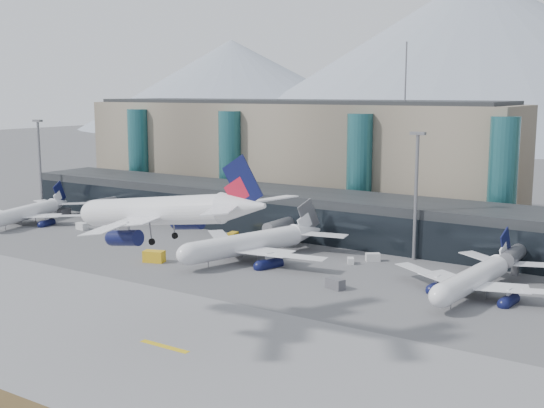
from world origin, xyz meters
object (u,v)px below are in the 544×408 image
at_px(veh_f, 64,212).
at_px(veh_g, 351,261).
at_px(lightmast_mid, 416,189).
at_px(jet_parked_left, 34,207).
at_px(veh_h, 154,256).
at_px(jet_parked_mid, 261,235).
at_px(veh_b, 233,236).
at_px(jet_parked_right, 480,269).
at_px(veh_c, 335,284).
at_px(lightmast_left, 40,160).
at_px(veh_a, 82,226).
at_px(veh_d, 373,257).
at_px(hero_jet, 173,204).

height_order(veh_f, veh_g, veh_f).
distance_m(lightmast_mid, jet_parked_left, 99.03).
xyz_separation_m(jet_parked_left, veh_h, (54.87, -14.27, -2.82)).
xyz_separation_m(jet_parked_mid, veh_b, (-15.19, 11.15, -3.83)).
relative_size(jet_parked_right, veh_b, 11.90).
relative_size(veh_c, veh_g, 1.60).
xyz_separation_m(lightmast_left, veh_a, (30.76, -12.74, -13.59)).
relative_size(veh_c, veh_d, 1.16).
bearing_deg(lightmast_left, veh_g, -3.98).
height_order(veh_a, veh_c, veh_c).
bearing_deg(veh_b, veh_h, 168.15).
bearing_deg(jet_parked_left, veh_a, -105.10).
distance_m(hero_jet, jet_parked_mid, 48.21).
bearing_deg(veh_h, veh_b, 71.74).
height_order(jet_parked_right, veh_b, jet_parked_right).
xyz_separation_m(jet_parked_mid, veh_a, (-52.59, -0.22, -3.79)).
relative_size(jet_parked_left, veh_h, 7.91).
distance_m(jet_parked_right, veh_c, 24.28).
relative_size(lightmast_left, veh_c, 7.82).
distance_m(jet_parked_mid, veh_a, 52.72).
height_order(veh_b, veh_h, veh_h).
bearing_deg(lightmast_mid, lightmast_left, -178.44).
distance_m(jet_parked_mid, veh_d, 22.88).
height_order(veh_a, veh_d, veh_a).
distance_m(veh_f, veh_g, 89.09).
xyz_separation_m(jet_parked_right, veh_b, (-59.57, 11.29, -3.22)).
relative_size(veh_b, veh_c, 0.84).
xyz_separation_m(hero_jet, veh_f, (-86.66, 53.70, -17.57)).
height_order(jet_parked_right, veh_f, jet_parked_right).
distance_m(lightmast_left, veh_b, 69.52).
bearing_deg(lightmast_left, veh_h, -21.76).
bearing_deg(veh_f, hero_jet, -121.00).
height_order(veh_d, veh_f, veh_f).
bearing_deg(lightmast_mid, veh_h, -144.69).
bearing_deg(veh_b, veh_a, 96.18).
bearing_deg(jet_parked_mid, veh_c, -99.28).
relative_size(lightmast_mid, veh_f, 7.45).
bearing_deg(jet_parked_left, jet_parked_right, -105.02).
bearing_deg(veh_c, veh_b, 166.73).
bearing_deg(veh_b, jet_parked_mid, -136.99).
distance_m(veh_b, veh_h, 25.63).
bearing_deg(veh_g, jet_parked_mid, -103.31).
height_order(hero_jet, veh_d, hero_jet).
bearing_deg(hero_jet, veh_b, 119.27).
relative_size(lightmast_left, veh_f, 7.45).
bearing_deg(veh_f, veh_a, -118.04).
bearing_deg(lightmast_left, lightmast_mid, 1.56).
relative_size(jet_parked_right, veh_d, 11.66).
height_order(veh_c, veh_g, veh_c).
bearing_deg(lightmast_left, veh_c, -12.63).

